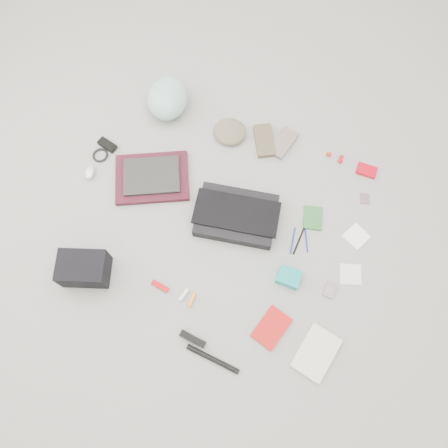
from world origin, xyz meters
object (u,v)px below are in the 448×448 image
(laptop, at_px, (151,176))
(book_red, at_px, (271,328))
(accordion_wallet, at_px, (289,277))
(camera_bag, at_px, (84,269))
(messenger_bag, at_px, (236,216))
(bike_helmet, at_px, (167,98))

(laptop, height_order, book_red, laptop)
(laptop, relative_size, accordion_wallet, 2.69)
(camera_bag, bearing_deg, messenger_bag, 23.54)
(messenger_bag, height_order, laptop, messenger_bag)
(messenger_bag, bearing_deg, laptop, 164.51)
(camera_bag, bearing_deg, accordion_wallet, 0.22)
(book_red, bearing_deg, laptop, 164.46)
(messenger_bag, distance_m, bike_helmet, 0.78)
(messenger_bag, relative_size, book_red, 2.21)
(messenger_bag, xyz_separation_m, accordion_wallet, (0.34, -0.22, -0.01))
(bike_helmet, distance_m, camera_bag, 1.03)
(book_red, bearing_deg, camera_bag, -160.04)
(laptop, height_order, camera_bag, camera_bag)
(messenger_bag, bearing_deg, book_red, -62.73)
(laptop, bearing_deg, accordion_wallet, -42.42)
(messenger_bag, bearing_deg, accordion_wallet, -40.56)
(camera_bag, relative_size, accordion_wallet, 2.08)
(bike_helmet, xyz_separation_m, book_red, (0.90, -1.01, -0.07))
(messenger_bag, height_order, camera_bag, camera_bag)
(messenger_bag, bearing_deg, bike_helmet, 130.27)
(accordion_wallet, bearing_deg, laptop, 163.67)
(laptop, bearing_deg, camera_bag, -123.66)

